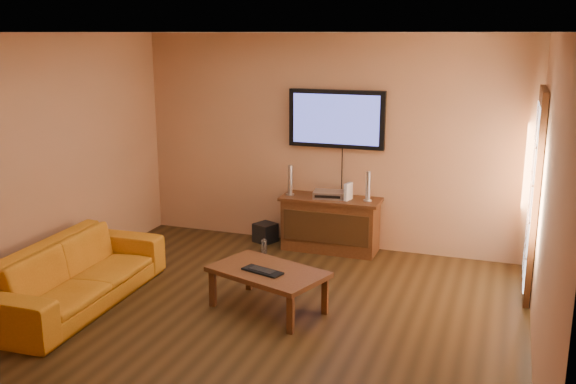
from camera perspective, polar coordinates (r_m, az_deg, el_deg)
The scene contains 14 objects.
ground_plane at distance 6.30m, azimuth -2.95°, elevation -11.39°, with size 5.00×5.00×0.00m, color black.
room_walls at distance 6.36m, azimuth -0.98°, elevation 4.82°, with size 5.00×5.00×5.00m.
french_door at distance 7.15m, azimuth 21.03°, elevation -0.30°, with size 0.07×1.02×2.22m.
media_console at distance 8.14m, azimuth 3.78°, elevation -2.85°, with size 1.25×0.48×0.69m.
television at distance 8.05m, azimuth 4.32°, elevation 6.49°, with size 1.23×0.08×0.72m.
coffee_table at distance 6.40m, azimuth -1.79°, elevation -7.34°, with size 1.27×0.99×0.43m.
sofa at distance 6.87m, azimuth -18.37°, elevation -6.07°, with size 2.18×0.64×0.85m, color #C87716.
speaker_left at distance 8.14m, azimuth 0.19°, elevation 0.95°, with size 0.11×0.11×0.38m.
speaker_right at distance 7.90m, azimuth 7.13°, elevation 0.40°, with size 0.10×0.10×0.37m.
av_receiver at distance 8.05m, azimuth 3.64°, elevation -0.20°, with size 0.37×0.27×0.09m, color silver.
game_console at distance 7.94m, azimuth 5.38°, elevation 0.04°, with size 0.04×0.16×0.21m, color white.
subwoofer at distance 8.51m, azimuth -2.02°, elevation -3.63°, with size 0.25×0.25×0.25m, color black.
bottle at distance 8.07m, azimuth -2.15°, elevation -4.87°, with size 0.07×0.07×0.20m.
keyboard at distance 6.32m, azimuth -2.28°, elevation -7.02°, with size 0.44×0.27×0.03m.
Camera 1 is at (2.20, -5.25, 2.70)m, focal length 40.00 mm.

